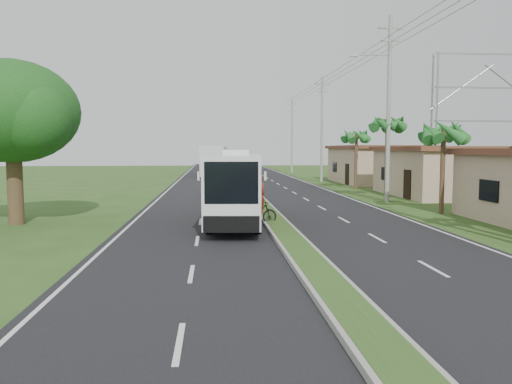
{
  "coord_description": "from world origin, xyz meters",
  "views": [
    {
      "loc": [
        -2.86,
        -13.8,
        3.52
      ],
      "look_at": [
        -1.19,
        5.74,
        1.8
      ],
      "focal_mm": 35.0,
      "sensor_mm": 36.0,
      "label": 1
    }
  ],
  "objects": [
    {
      "name": "ground",
      "position": [
        0.0,
        0.0,
        0.0
      ],
      "size": [
        180.0,
        180.0,
        0.0
      ],
      "primitive_type": "plane",
      "color": "#2C4A1B",
      "rests_on": "ground"
    },
    {
      "name": "road_asphalt",
      "position": [
        0.0,
        20.0,
        0.01
      ],
      "size": [
        14.0,
        160.0,
        0.02
      ],
      "primitive_type": "cube",
      "color": "black",
      "rests_on": "ground"
    },
    {
      "name": "median_strip",
      "position": [
        0.0,
        20.0,
        0.1
      ],
      "size": [
        1.2,
        160.0,
        0.18
      ],
      "color": "gray",
      "rests_on": "ground"
    },
    {
      "name": "lane_edge_left",
      "position": [
        -6.7,
        20.0,
        0.0
      ],
      "size": [
        0.12,
        160.0,
        0.01
      ],
      "primitive_type": "cube",
      "color": "silver",
      "rests_on": "ground"
    },
    {
      "name": "lane_edge_right",
      "position": [
        6.7,
        20.0,
        0.0
      ],
      "size": [
        0.12,
        160.0,
        0.01
      ],
      "primitive_type": "cube",
      "color": "silver",
      "rests_on": "ground"
    },
    {
      "name": "shop_mid",
      "position": [
        14.0,
        22.0,
        1.86
      ],
      "size": [
        7.6,
        10.6,
        3.67
      ],
      "color": "tan",
      "rests_on": "ground"
    },
    {
      "name": "shop_far",
      "position": [
        14.0,
        36.0,
        1.93
      ],
      "size": [
        8.6,
        11.6,
        3.82
      ],
      "color": "tan",
      "rests_on": "ground"
    },
    {
      "name": "palm_verge_b",
      "position": [
        9.4,
        12.0,
        4.36
      ],
      "size": [
        2.4,
        2.4,
        5.05
      ],
      "color": "#473321",
      "rests_on": "ground"
    },
    {
      "name": "palm_verge_c",
      "position": [
        8.8,
        19.0,
        5.12
      ],
      "size": [
        2.4,
        2.4,
        5.85
      ],
      "color": "#473321",
      "rests_on": "ground"
    },
    {
      "name": "palm_verge_d",
      "position": [
        9.3,
        28.0,
        4.55
      ],
      "size": [
        2.4,
        2.4,
        5.25
      ],
      "color": "#473321",
      "rests_on": "ground"
    },
    {
      "name": "shade_tree",
      "position": [
        -12.11,
        10.02,
        5.03
      ],
      "size": [
        6.3,
        6.0,
        7.54
      ],
      "color": "#473321",
      "rests_on": "ground"
    },
    {
      "name": "utility_pole_b",
      "position": [
        8.47,
        18.0,
        6.26
      ],
      "size": [
        3.2,
        0.28,
        12.0
      ],
      "color": "gray",
      "rests_on": "ground"
    },
    {
      "name": "utility_pole_c",
      "position": [
        8.5,
        38.0,
        5.67
      ],
      "size": [
        1.6,
        0.28,
        11.0
      ],
      "color": "gray",
      "rests_on": "ground"
    },
    {
      "name": "utility_pole_d",
      "position": [
        8.5,
        58.0,
        5.42
      ],
      "size": [
        1.6,
        0.28,
        10.5
      ],
      "color": "gray",
      "rests_on": "ground"
    },
    {
      "name": "billboard_lattice",
      "position": [
        22.0,
        30.0,
        6.82
      ],
      "size": [
        10.18,
        1.18,
        12.07
      ],
      "color": "gray",
      "rests_on": "ground"
    },
    {
      "name": "coach_bus_main",
      "position": [
        -1.8,
        9.92,
        1.9
      ],
      "size": [
        3.03,
        10.81,
        3.45
      ],
      "rotation": [
        0.0,
        0.0,
        -0.08
      ],
      "color": "white",
      "rests_on": "ground"
    },
    {
      "name": "coach_bus_far",
      "position": [
        -2.64,
        51.39,
        2.15
      ],
      "size": [
        3.7,
        13.2,
        3.8
      ],
      "rotation": [
        0.0,
        0.0,
        -0.07
      ],
      "color": "silver",
      "rests_on": "ground"
    },
    {
      "name": "motorcyclist",
      "position": [
        -0.83,
        8.65,
        0.84
      ],
      "size": [
        1.9,
        1.1,
        2.34
      ],
      "rotation": [
        0.0,
        0.0,
        0.34
      ],
      "color": "black",
      "rests_on": "ground"
    }
  ]
}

